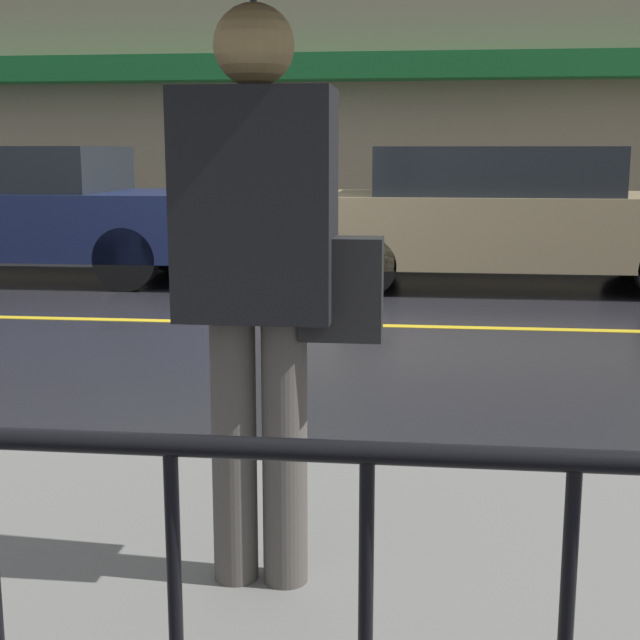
% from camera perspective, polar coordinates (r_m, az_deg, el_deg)
% --- Properties ---
extents(ground_plane, '(80.00, 80.00, 0.00)m').
position_cam_1_polar(ground_plane, '(7.75, -5.50, -0.17)').
color(ground_plane, black).
extents(sidewalk_far, '(28.00, 1.73, 0.14)m').
position_cam_1_polar(sidewalk_far, '(12.21, -0.99, 4.23)').
color(sidewalk_far, slate).
rests_on(sidewalk_far, ground_plane).
extents(lane_marking, '(25.20, 0.12, 0.01)m').
position_cam_1_polar(lane_marking, '(7.75, -5.50, -0.14)').
color(lane_marking, gold).
rests_on(lane_marking, ground_plane).
extents(building_storefront, '(28.00, 0.85, 5.73)m').
position_cam_1_polar(building_storefront, '(13.18, -0.43, 16.79)').
color(building_storefront, gray).
rests_on(building_storefront, ground_plane).
extents(pedestrian, '(0.94, 0.94, 2.12)m').
position_cam_1_polar(pedestrian, '(2.61, -4.09, 16.89)').
color(pedestrian, '#4C4742').
rests_on(pedestrian, sidewalk_near).
extents(car_navy, '(4.79, 1.87, 1.51)m').
position_cam_1_polar(car_navy, '(10.96, -18.63, 6.64)').
color(car_navy, '#19234C').
rests_on(car_navy, ground_plane).
extents(car_tan, '(4.80, 1.90, 1.51)m').
position_cam_1_polar(car_tan, '(9.96, 11.72, 6.55)').
color(car_tan, tan).
rests_on(car_tan, ground_plane).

